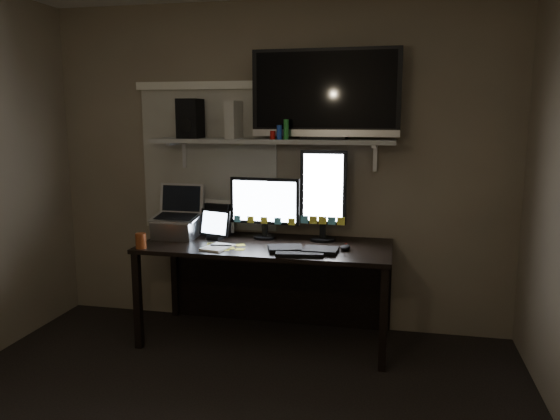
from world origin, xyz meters
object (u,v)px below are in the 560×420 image
(tablet, at_px, (215,225))
(monitor_landscape, at_px, (265,208))
(keyboard, at_px, (303,250))
(tv, at_px, (325,94))
(speaker, at_px, (190,119))
(game_console, at_px, (234,120))
(cup, at_px, (141,241))
(desk, at_px, (270,263))
(laptop, at_px, (176,212))
(mouse, at_px, (345,247))
(monitor_portrait, at_px, (323,195))

(tablet, bearing_deg, monitor_landscape, 35.72)
(keyboard, bearing_deg, tv, 69.09)
(monitor_landscape, bearing_deg, speaker, -175.70)
(game_console, bearing_deg, cup, -133.92)
(desk, height_order, laptop, laptop)
(cup, bearing_deg, desk, 27.54)
(tv, bearing_deg, desk, -165.00)
(tablet, bearing_deg, cup, -120.51)
(mouse, bearing_deg, desk, 167.25)
(tablet, height_order, game_console, game_console)
(monitor_portrait, relative_size, tv, 0.64)
(keyboard, xyz_separation_m, tablet, (-0.71, 0.23, 0.10))
(monitor_landscape, distance_m, game_console, 0.70)
(game_console, bearing_deg, monitor_landscape, -9.54)
(tablet, xyz_separation_m, speaker, (-0.22, 0.11, 0.78))
(desk, xyz_separation_m, speaker, (-0.62, 0.06, 1.07))
(monitor_landscape, xyz_separation_m, mouse, (0.63, -0.24, -0.22))
(tablet, bearing_deg, monitor_portrait, 27.83)
(keyboard, relative_size, tablet, 1.88)
(desk, xyz_separation_m, mouse, (0.58, -0.18, 0.20))
(tablet, distance_m, game_console, 0.80)
(tv, bearing_deg, game_console, -179.28)
(cup, bearing_deg, tablet, 41.78)
(tablet, xyz_separation_m, game_console, (0.11, 0.16, 0.78))
(cup, distance_m, tv, 1.67)
(desk, bearing_deg, monitor_landscape, 131.73)
(tablet, relative_size, tv, 0.24)
(desk, xyz_separation_m, game_console, (-0.30, 0.10, 1.07))
(cup, bearing_deg, mouse, 9.96)
(desk, relative_size, laptop, 4.54)
(cup, height_order, game_console, game_console)
(monitor_landscape, relative_size, tv, 0.50)
(monitor_portrait, xyz_separation_m, mouse, (0.19, -0.27, -0.32))
(tablet, relative_size, game_console, 0.93)
(cup, bearing_deg, speaker, 67.35)
(laptop, distance_m, tv, 1.42)
(monitor_landscape, xyz_separation_m, cup, (-0.78, -0.49, -0.18))
(laptop, bearing_deg, cup, -106.72)
(game_console, xyz_separation_m, speaker, (-0.33, -0.05, 0.01))
(monitor_portrait, height_order, tablet, monitor_portrait)
(tablet, distance_m, laptop, 0.32)
(desk, xyz_separation_m, cup, (-0.83, -0.43, 0.23))
(laptop, height_order, speaker, speaker)
(mouse, height_order, tablet, tablet)
(tablet, height_order, tv, tv)
(tablet, bearing_deg, tv, 28.31)
(desk, relative_size, cup, 16.70)
(keyboard, bearing_deg, cup, 179.66)
(desk, xyz_separation_m, laptop, (-0.71, -0.07, 0.38))
(monitor_landscape, height_order, tablet, monitor_landscape)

